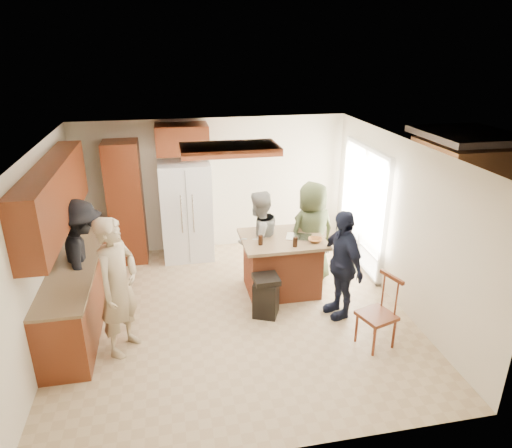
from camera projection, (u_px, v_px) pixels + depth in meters
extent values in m
plane|color=tan|center=(235.00, 314.00, 6.78)|extent=(5.00, 5.00, 0.00)
plane|color=white|center=(231.00, 148.00, 5.85)|extent=(5.00, 5.00, 0.00)
plane|color=beige|center=(214.00, 185.00, 8.59)|extent=(5.00, 0.00, 5.00)
plane|color=beige|center=(275.00, 348.00, 4.04)|extent=(5.00, 0.00, 5.00)
plane|color=beige|center=(41.00, 252.00, 5.87)|extent=(0.00, 5.00, 5.00)
plane|color=beige|center=(400.00, 224.00, 6.76)|extent=(0.00, 5.00, 5.00)
cube|color=white|center=(364.00, 209.00, 7.93)|extent=(0.02, 1.60, 2.10)
cube|color=white|center=(363.00, 209.00, 7.92)|extent=(0.08, 1.72, 2.10)
cube|color=maroon|center=(229.00, 149.00, 6.05)|extent=(1.30, 0.70, 0.10)
cube|color=white|center=(229.00, 153.00, 6.07)|extent=(1.10, 0.50, 0.02)
cube|color=olive|center=(435.00, 259.00, 8.61)|extent=(3.00, 3.00, 0.10)
cube|color=#593319|center=(458.00, 194.00, 8.89)|extent=(1.40, 1.60, 2.00)
imported|color=tan|center=(118.00, 287.00, 5.69)|extent=(0.77, 0.83, 1.85)
imported|color=gray|center=(259.00, 240.00, 7.31)|extent=(0.93, 0.82, 1.62)
imported|color=#384226|center=(312.00, 233.00, 7.45)|extent=(0.95, 0.74, 1.71)
imported|color=black|center=(341.00, 264.00, 6.50)|extent=(0.66, 1.03, 1.63)
imported|color=black|center=(83.00, 260.00, 6.48)|extent=(0.75, 1.22, 1.77)
cube|color=maroon|center=(80.00, 289.00, 6.59)|extent=(0.60, 3.00, 0.88)
cube|color=#846B4C|center=(75.00, 261.00, 6.42)|extent=(0.64, 3.00, 0.04)
cube|color=maroon|center=(54.00, 195.00, 6.03)|extent=(0.35, 3.00, 0.85)
cube|color=maroon|center=(126.00, 203.00, 8.09)|extent=(0.60, 0.60, 2.20)
cube|color=maroon|center=(182.00, 139.00, 7.86)|extent=(0.90, 0.60, 0.50)
cube|color=white|center=(186.00, 211.00, 8.28)|extent=(0.90, 0.72, 1.80)
cube|color=gray|center=(188.00, 218.00, 7.94)|extent=(0.01, 0.01, 1.71)
cylinder|color=silver|center=(182.00, 214.00, 7.87)|extent=(0.02, 0.02, 0.70)
cylinder|color=silver|center=(193.00, 213.00, 7.91)|extent=(0.02, 0.02, 0.70)
cube|color=#A14929|center=(282.00, 266.00, 7.27)|extent=(1.10, 0.85, 0.88)
cube|color=#907253|center=(282.00, 239.00, 7.10)|extent=(1.28, 1.03, 0.05)
cube|color=silver|center=(299.00, 237.00, 7.08)|extent=(0.46, 0.40, 0.02)
imported|color=brown|center=(315.00, 240.00, 6.93)|extent=(0.28, 0.28, 0.05)
cylinder|color=black|center=(260.00, 240.00, 6.82)|extent=(0.07, 0.07, 0.15)
cylinder|color=black|center=(268.00, 230.00, 7.18)|extent=(0.07, 0.07, 0.15)
cylinder|color=black|center=(309.00, 223.00, 7.44)|extent=(0.07, 0.07, 0.15)
cylinder|color=black|center=(295.00, 242.00, 6.75)|extent=(0.07, 0.07, 0.15)
cube|color=black|center=(266.00, 298.00, 6.67)|extent=(0.45, 0.45, 0.55)
cube|color=black|center=(266.00, 279.00, 6.55)|extent=(0.37, 0.37, 0.08)
cube|color=maroon|center=(377.00, 316.00, 5.93)|extent=(0.53, 0.53, 0.05)
cylinder|color=maroon|center=(374.00, 341.00, 5.81)|extent=(0.05, 0.05, 0.44)
cylinder|color=maroon|center=(394.00, 334.00, 5.96)|extent=(0.05, 0.05, 0.44)
cylinder|color=maroon|center=(356.00, 328.00, 6.08)|extent=(0.05, 0.05, 0.44)
cylinder|color=maroon|center=(376.00, 321.00, 6.23)|extent=(0.05, 0.05, 0.44)
cube|color=maroon|center=(392.00, 277.00, 5.82)|extent=(0.16, 0.39, 0.05)
cylinder|color=maroon|center=(397.00, 298.00, 5.82)|extent=(0.03, 0.03, 0.50)
cylinder|color=maroon|center=(383.00, 290.00, 6.02)|extent=(0.03, 0.03, 0.50)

